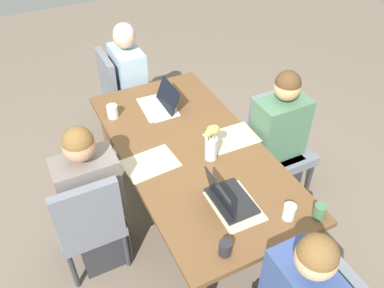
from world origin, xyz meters
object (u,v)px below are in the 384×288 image
Objects in this scene: dining_table at (192,157)px; coffee_mug_near_left at (112,111)px; chair_near_left_mid at (277,140)px; person_near_left_mid at (277,145)px; coffee_mug_centre_left at (289,212)px; chair_head_right_left_far at (121,91)px; flower_vase at (211,142)px; person_far_right_near at (94,206)px; laptop_head_left_left_near at (228,198)px; chair_far_right_near at (89,219)px; laptop_head_right_left_far at (162,105)px; coffee_mug_near_right at (320,211)px; person_head_right_left_far at (131,90)px; coffee_mug_centre_right at (225,248)px.

dining_table is 18.41× the size of coffee_mug_near_left.
chair_near_left_mid is 0.75× the size of person_near_left_mid.
chair_head_right_left_far is at bearing 9.38° from coffee_mug_centre_left.
coffee_mug_centre_left is (-0.67, -0.16, -0.09)m from flower_vase.
chair_near_left_mid is 1.56m from person_far_right_near.
chair_far_right_near is at bearing 59.59° from laptop_head_left_left_near.
coffee_mug_near_left is (0.07, 0.39, 0.01)m from laptop_head_right_left_far.
chair_near_left_mid is 1.04m from coffee_mug_near_right.
person_far_right_near is 11.39× the size of coffee_mug_near_left.
coffee_mug_centre_left is (-1.35, -0.23, 0.01)m from laptop_head_right_left_far.
laptop_head_right_left_far is at bearing -100.73° from coffee_mug_near_left.
coffee_mug_centre_right is (-2.10, 0.19, 0.26)m from person_head_right_left_far.
coffee_mug_near_right is (-1.50, -0.78, -0.00)m from coffee_mug_near_left.
coffee_mug_centre_left is at bearing 65.30° from coffee_mug_near_right.
coffee_mug_near_right is at bearing -152.43° from coffee_mug_near_left.
person_head_right_left_far reaches higher than laptop_head_right_left_far.
chair_near_left_mid is (0.04, -0.80, -0.16)m from dining_table.
laptop_head_left_left_near is 0.36m from coffee_mug_centre_right.
coffee_mug_centre_left is (-0.80, -0.24, 0.13)m from dining_table.
flower_vase reaches higher than dining_table.
chair_far_right_near is 1.08m from laptop_head_right_left_far.
laptop_head_left_left_near reaches higher than laptop_head_right_left_far.
person_far_right_near reaches higher than chair_far_right_near.
person_head_right_left_far reaches higher than coffee_mug_centre_left.
coffee_mug_near_right is at bearing -156.35° from flower_vase.
dining_table is 1.26m from person_head_right_left_far.
laptop_head_right_left_far reaches higher than chair_far_right_near.
dining_table is at bearing -2.76° from laptop_head_left_left_near.
coffee_mug_near_left is (0.66, 1.12, 0.26)m from person_near_left_mid.
laptop_head_right_left_far is (0.64, -0.82, 0.28)m from chair_far_right_near.
laptop_head_left_left_near is (-0.51, 0.77, 0.25)m from person_near_left_mid.
dining_table is at bearing 24.60° from coffee_mug_near_right.
laptop_head_right_left_far reaches higher than coffee_mug_near_left.
coffee_mug_near_right is at bearing -166.77° from chair_head_right_left_far.
chair_near_left_mid is 8.81× the size of coffee_mug_centre_left.
coffee_mug_centre_left is at bearing -172.39° from person_head_right_left_far.
chair_head_right_left_far is 2.81× the size of laptop_head_right_left_far.
laptop_head_right_left_far is at bearing 51.32° from person_near_left_mid.
coffee_mug_near_left is at bearing 16.86° from laptop_head_left_left_near.
laptop_head_left_left_near is 1.00× the size of laptop_head_right_left_far.
chair_far_right_near is 1.31m from coffee_mug_centre_left.
person_head_right_left_far is 11.39× the size of coffee_mug_near_left.
chair_head_right_left_far is 8.81× the size of coffee_mug_centre_left.
person_far_right_near is at bearing 32.26° from coffee_mug_centre_right.
laptop_head_right_left_far is at bearing -176.43° from person_head_right_left_far.
chair_near_left_mid is at bearing -33.90° from coffee_mug_centre_left.
person_near_left_mid is 1.33× the size of chair_far_right_near.
person_far_right_near is at bearing 53.12° from coffee_mug_near_right.
chair_near_left_mid is at bearing -144.32° from chair_head_right_left_far.
laptop_head_right_left_far reaches higher than coffee_mug_centre_left.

